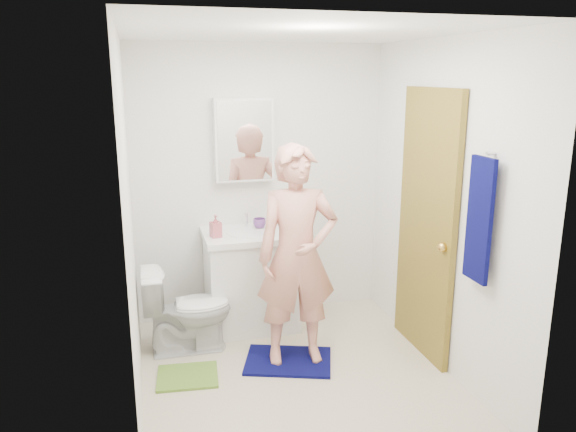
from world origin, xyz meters
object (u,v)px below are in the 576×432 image
object	(u,v)px
vanity_cabinet	(251,282)
toilet	(187,309)
towel	(479,220)
toothbrush_cup	(259,223)
medicine_cabinet	(244,140)
soap_dispenser	(216,226)
man	(297,256)

from	to	relation	value
vanity_cabinet	toilet	bearing A→B (deg)	-151.58
towel	toothbrush_cup	world-z (taller)	towel
medicine_cabinet	towel	xyz separation A→B (m)	(1.18, -1.71, -0.35)
medicine_cabinet	soap_dispenser	bearing A→B (deg)	-135.14
vanity_cabinet	man	world-z (taller)	man
towel	man	xyz separation A→B (m)	(-0.97, 0.78, -0.40)
toilet	toothbrush_cup	distance (m)	0.96
towel	soap_dispenser	xyz separation A→B (m)	(-1.48, 1.41, -0.31)
medicine_cabinet	toilet	bearing A→B (deg)	-137.01
vanity_cabinet	man	size ratio (longest dim) A/B	0.49
towel	man	size ratio (longest dim) A/B	0.49
vanity_cabinet	toilet	size ratio (longest dim) A/B	1.16
vanity_cabinet	toothbrush_cup	size ratio (longest dim) A/B	7.27
vanity_cabinet	toilet	xyz separation A→B (m)	(-0.58, -0.31, -0.06)
medicine_cabinet	man	xyz separation A→B (m)	(0.21, -0.93, -0.75)
towel	toilet	xyz separation A→B (m)	(-1.76, 1.17, -0.91)
medicine_cabinet	toothbrush_cup	world-z (taller)	medicine_cabinet
medicine_cabinet	towel	size ratio (longest dim) A/B	0.87
toothbrush_cup	man	xyz separation A→B (m)	(0.11, -0.81, -0.05)
vanity_cabinet	towel	distance (m)	2.08
towel	toothbrush_cup	bearing A→B (deg)	124.25
toilet	towel	bearing A→B (deg)	-123.27
toothbrush_cup	vanity_cabinet	bearing A→B (deg)	-135.24
medicine_cabinet	man	size ratio (longest dim) A/B	0.43
vanity_cabinet	man	xyz separation A→B (m)	(0.21, -0.70, 0.45)
man	vanity_cabinet	bearing A→B (deg)	111.31
toilet	soap_dispenser	world-z (taller)	soap_dispenser
toothbrush_cup	man	distance (m)	0.81
toilet	soap_dispenser	distance (m)	0.70
towel	vanity_cabinet	bearing A→B (deg)	128.47
towel	soap_dispenser	bearing A→B (deg)	136.36
medicine_cabinet	man	bearing A→B (deg)	-77.26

